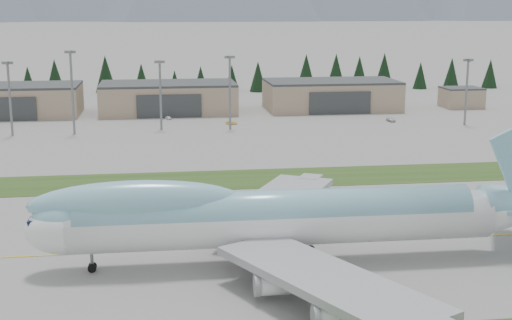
{
  "coord_description": "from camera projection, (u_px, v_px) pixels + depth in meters",
  "views": [
    {
      "loc": [
        -18.79,
        -106.73,
        37.18
      ],
      "look_at": [
        -0.13,
        27.71,
        8.0
      ],
      "focal_mm": 50.0,
      "sensor_mm": 36.0,
      "label": 1
    }
  ],
  "objects": [
    {
      "name": "service_vehicle_b",
      "position": [
        232.0,
        124.0,
        230.6
      ],
      "size": [
        3.87,
        2.69,
        1.21
      ],
      "primitive_type": "imported",
      "rotation": [
        0.0,
        0.0,
        1.14
      ],
      "color": "gold",
      "rests_on": "ground"
    },
    {
      "name": "conifer_belt",
      "position": [
        204.0,
        75.0,
        317.55
      ],
      "size": [
        274.93,
        15.76,
        16.67
      ],
      "color": "black",
      "rests_on": "ground"
    },
    {
      "name": "boeing_747_freighter",
      "position": [
        278.0,
        217.0,
        104.23
      ],
      "size": [
        81.53,
        71.07,
        21.67
      ],
      "rotation": [
        0.0,
        0.0,
        -0.01
      ],
      "color": "white",
      "rests_on": "ground"
    },
    {
      "name": "hangar_left",
      "position": [
        10.0,
        100.0,
        248.31
      ],
      "size": [
        48.0,
        26.6,
        10.8
      ],
      "color": "tan",
      "rests_on": "ground"
    },
    {
      "name": "floodlight_masts",
      "position": [
        252.0,
        79.0,
        218.11
      ],
      "size": [
        167.42,
        8.31,
        24.77
      ],
      "color": "slate",
      "rests_on": "ground"
    },
    {
      "name": "ground",
      "position": [
        281.0,
        245.0,
        113.69
      ],
      "size": [
        7000.0,
        7000.0,
        0.0
      ],
      "primitive_type": "plane",
      "color": "slate",
      "rests_on": "ground"
    },
    {
      "name": "control_shed",
      "position": [
        461.0,
        97.0,
        268.98
      ],
      "size": [
        14.0,
        12.0,
        7.6
      ],
      "color": "tan",
      "rests_on": "ground"
    },
    {
      "name": "grass_strip_far",
      "position": [
        246.0,
        179.0,
        157.27
      ],
      "size": [
        400.0,
        18.0,
        0.08
      ],
      "primitive_type": "cube",
      "color": "#274619",
      "rests_on": "ground"
    },
    {
      "name": "hangar_right",
      "position": [
        331.0,
        95.0,
        263.77
      ],
      "size": [
        48.0,
        26.6,
        10.8
      ],
      "color": "tan",
      "rests_on": "ground"
    },
    {
      "name": "taxiway_line_main",
      "position": [
        281.0,
        245.0,
        113.69
      ],
      "size": [
        400.0,
        0.4,
        0.02
      ],
      "primitive_type": "cube",
      "color": "gold",
      "rests_on": "ground"
    },
    {
      "name": "hangar_center",
      "position": [
        168.0,
        98.0,
        255.7
      ],
      "size": [
        48.0,
        26.6,
        10.8
      ],
      "color": "tan",
      "rests_on": "ground"
    },
    {
      "name": "service_vehicle_a",
      "position": [
        169.0,
        119.0,
        240.97
      ],
      "size": [
        2.5,
        3.45,
        1.09
      ],
      "primitive_type": "imported",
      "rotation": [
        0.0,
        0.0,
        0.43
      ],
      "color": "silver",
      "rests_on": "ground"
    },
    {
      "name": "service_vehicle_c",
      "position": [
        391.0,
        122.0,
        236.35
      ],
      "size": [
        2.34,
        4.82,
        1.35
      ],
      "primitive_type": "imported",
      "rotation": [
        0.0,
        0.0,
        0.1
      ],
      "color": "silver",
      "rests_on": "ground"
    }
  ]
}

